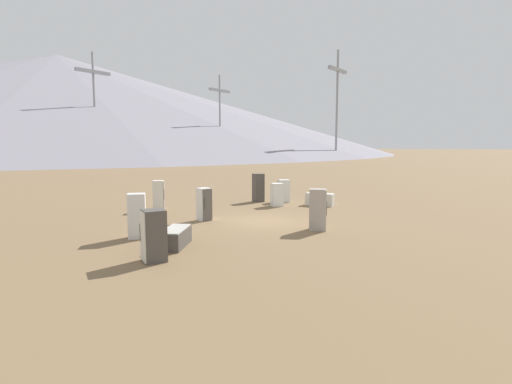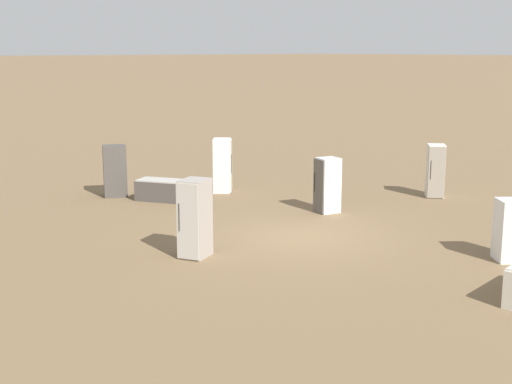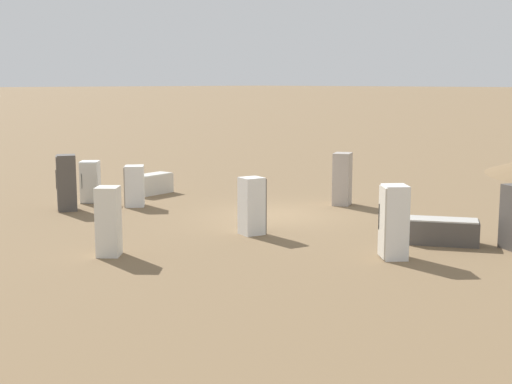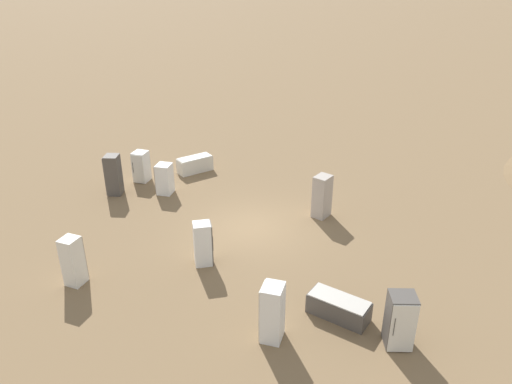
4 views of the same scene
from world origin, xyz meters
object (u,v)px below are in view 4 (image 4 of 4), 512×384
(discarded_fridge_0, at_px, (113,175))
(discarded_fridge_4, at_px, (141,167))
(discarded_fridge_5, at_px, (164,179))
(discarded_fridge_6, at_px, (339,307))
(discarded_fridge_7, at_px, (203,244))
(discarded_fridge_2, at_px, (272,313))
(discarded_fridge_1, at_px, (73,261))
(discarded_fridge_9, at_px, (195,164))
(discarded_fridge_8, at_px, (400,321))
(discarded_fridge_3, at_px, (322,196))

(discarded_fridge_0, height_order, discarded_fridge_4, discarded_fridge_0)
(discarded_fridge_5, height_order, discarded_fridge_6, discarded_fridge_5)
(discarded_fridge_7, bearing_deg, discarded_fridge_0, -152.58)
(discarded_fridge_4, bearing_deg, discarded_fridge_5, 152.54)
(discarded_fridge_4, distance_m, discarded_fridge_5, 1.93)
(discarded_fridge_2, relative_size, discarded_fridge_6, 0.91)
(discarded_fridge_0, relative_size, discarded_fridge_6, 0.94)
(discarded_fridge_1, xyz_separation_m, discarded_fridge_9, (-7.33, 6.74, -0.49))
(discarded_fridge_2, bearing_deg, discarded_fridge_4, 45.21)
(discarded_fridge_6, distance_m, discarded_fridge_8, 2.01)
(discarded_fridge_1, bearing_deg, discarded_fridge_7, 36.93)
(discarded_fridge_3, relative_size, discarded_fridge_8, 1.09)
(discarded_fridge_6, distance_m, discarded_fridge_7, 5.34)
(discarded_fridge_4, relative_size, discarded_fridge_6, 0.74)
(discarded_fridge_5, bearing_deg, discarded_fridge_2, -140.40)
(discarded_fridge_6, bearing_deg, discarded_fridge_8, 85.60)
(discarded_fridge_8, bearing_deg, discarded_fridge_0, -41.51)
(discarded_fridge_0, xyz_separation_m, discarded_fridge_1, (6.44, -2.53, -0.07))
(discarded_fridge_6, bearing_deg, discarded_fridge_1, -67.45)
(discarded_fridge_3, xyz_separation_m, discarded_fridge_7, (1.28, -5.76, -0.10))
(discarded_fridge_1, xyz_separation_m, discarded_fridge_4, (-7.34, 4.01, -0.13))
(discarded_fridge_0, distance_m, discarded_fridge_5, 2.33)
(discarded_fridge_9, bearing_deg, discarded_fridge_1, 128.27)
(discarded_fridge_3, height_order, discarded_fridge_6, discarded_fridge_3)
(discarded_fridge_4, bearing_deg, discarded_fridge_6, 146.83)
(discarded_fridge_1, distance_m, discarded_fridge_7, 4.41)
(discarded_fridge_1, distance_m, discarded_fridge_8, 10.65)
(discarded_fridge_6, relative_size, discarded_fridge_7, 1.23)
(discarded_fridge_7, distance_m, discarded_fridge_8, 7.26)
(discarded_fridge_1, height_order, discarded_fridge_6, discarded_fridge_1)
(discarded_fridge_1, relative_size, discarded_fridge_4, 1.17)
(discarded_fridge_5, bearing_deg, discarded_fridge_9, -10.45)
(discarded_fridge_1, bearing_deg, discarded_fridge_3, 49.60)
(discarded_fridge_2, height_order, discarded_fridge_9, discarded_fridge_2)
(discarded_fridge_7, xyz_separation_m, discarded_fridge_9, (-8.06, 2.39, -0.44))
(discarded_fridge_7, height_order, discarded_fridge_8, discarded_fridge_8)
(discarded_fridge_2, relative_size, discarded_fridge_4, 1.22)
(discarded_fridge_4, xyz_separation_m, discarded_fridge_5, (1.82, 0.65, -0.03))
(discarded_fridge_9, bearing_deg, discarded_fridge_7, 154.35)
(discarded_fridge_0, xyz_separation_m, discarded_fridge_6, (11.69, 4.62, -0.61))
(discarded_fridge_1, xyz_separation_m, discarded_fridge_5, (-5.52, 4.66, -0.16))
(discarded_fridge_5, distance_m, discarded_fridge_9, 2.77)
(discarded_fridge_1, distance_m, discarded_fridge_9, 9.97)
(discarded_fridge_2, bearing_deg, discarded_fridge_0, 52.61)
(discarded_fridge_9, bearing_deg, discarded_fridge_6, 172.77)
(discarded_fridge_2, height_order, discarded_fridge_8, discarded_fridge_2)
(discarded_fridge_0, distance_m, discarded_fridge_6, 12.59)
(discarded_fridge_2, relative_size, discarded_fridge_5, 1.28)
(discarded_fridge_1, height_order, discarded_fridge_2, discarded_fridge_2)
(discarded_fridge_3, xyz_separation_m, discarded_fridge_9, (-6.78, -3.37, -0.54))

